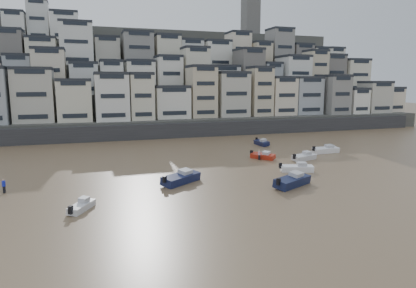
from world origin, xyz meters
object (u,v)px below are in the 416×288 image
object	(u,v)px
boat_c	(181,177)
boat_j	(81,205)
boat_g	(326,149)
boat_d	(304,156)
boat_i	(262,142)
person_blue	(4,186)
person_pink	(259,155)
boat_b	(297,167)
boat_e	(263,155)
boat_a	(292,179)

from	to	relation	value
boat_c	boat_j	size ratio (longest dim) A/B	1.57
boat_g	boat_d	bearing A→B (deg)	-151.38
boat_j	boat_i	bearing A→B (deg)	-19.32
boat_d	boat_j	distance (m)	38.73
boat_i	person_blue	distance (m)	49.58
boat_g	person_blue	bearing A→B (deg)	-171.46
person_pink	boat_b	bearing A→B (deg)	-81.35
boat_e	boat_g	distance (m)	13.83
boat_a	boat_d	distance (m)	17.09
boat_b	boat_e	size ratio (longest dim) A/B	1.11
boat_c	person_pink	world-z (taller)	boat_c
boat_j	boat_a	bearing A→B (deg)	-57.43
boat_e	boat_i	world-z (taller)	boat_i
boat_b	boat_c	size ratio (longest dim) A/B	0.80
boat_e	boat_d	world-z (taller)	boat_d
boat_c	person_blue	size ratio (longest dim) A/B	3.72
boat_e	person_blue	distance (m)	39.37
boat_i	person_pink	bearing A→B (deg)	-28.51
boat_g	person_pink	world-z (taller)	person_pink
boat_i	person_pink	world-z (taller)	person_pink
boat_e	boat_i	xyz separation A→B (m)	(6.22, 13.01, 0.05)
boat_c	boat_a	bearing A→B (deg)	-58.28
person_pink	boat_i	bearing A→B (deg)	62.07
boat_b	person_blue	distance (m)	39.05
boat_g	person_blue	xyz separation A→B (m)	(-52.19, -9.86, 0.09)
boat_d	person_pink	xyz separation A→B (m)	(-7.07, 2.79, 0.15)
boat_d	person_blue	size ratio (longest dim) A/B	3.02
boat_b	boat_g	size ratio (longest dim) A/B	0.91
boat_j	boat_b	bearing A→B (deg)	-45.43
boat_a	boat_g	size ratio (longest dim) A/B	1.13
boat_c	person_pink	bearing A→B (deg)	-1.85
boat_i	person_blue	bearing A→B (deg)	-64.84
boat_a	boat_d	size ratio (longest dim) A/B	1.23
boat_e	person_blue	world-z (taller)	person_blue
boat_e	boat_g	bearing A→B (deg)	59.37
boat_i	boat_c	world-z (taller)	boat_c
boat_a	boat_g	world-z (taller)	boat_a
boat_a	person_pink	distance (m)	16.68
boat_d	boat_j	xyz separation A→B (m)	(-35.83, -14.72, -0.15)
boat_d	boat_i	bearing A→B (deg)	72.06
boat_a	person_blue	world-z (taller)	boat_a
boat_g	person_blue	size ratio (longest dim) A/B	3.27
boat_c	person_blue	bearing A→B (deg)	138.75
boat_a	boat_b	distance (m)	8.27
boat_j	boat_d	bearing A→B (deg)	-37.74
boat_i	boat_c	size ratio (longest dim) A/B	0.78
boat_i	boat_j	bearing A→B (deg)	-49.82
boat_a	boat_d	world-z (taller)	boat_a
boat_c	person_blue	distance (m)	21.24
boat_a	boat_e	world-z (taller)	boat_a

